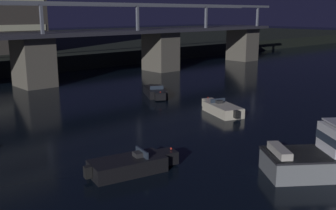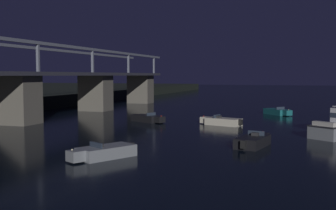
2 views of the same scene
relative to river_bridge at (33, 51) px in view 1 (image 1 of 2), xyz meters
name	(u,v)px [view 1 (image 1 of 2)]	position (x,y,z in m)	size (l,w,h in m)	color
river_bridge	(33,51)	(0.00, 0.00, 0.00)	(82.18, 6.40, 9.38)	#605B51
speedboat_near_center	(221,109)	(6.17, -22.53, -3.58)	(3.04, 5.11, 1.16)	beige
speedboat_mid_center	(131,165)	(-6.91, -27.51, -3.58)	(5.22, 2.58, 1.16)	black
speedboat_far_left	(156,92)	(6.67, -13.44, -3.58)	(3.56, 4.88, 1.16)	black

